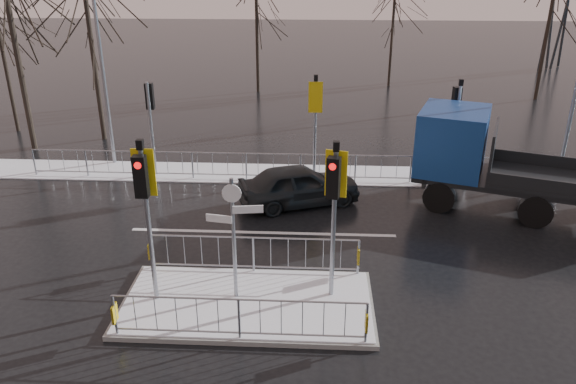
{
  "coord_description": "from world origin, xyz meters",
  "views": [
    {
      "loc": [
        1.57,
        -11.2,
        7.86
      ],
      "look_at": [
        0.82,
        2.78,
        1.8
      ],
      "focal_mm": 35.0,
      "sensor_mm": 36.0,
      "label": 1
    }
  ],
  "objects_px": {
    "car_far_lane": "(299,185)",
    "flatbed_truck": "(481,157)",
    "traffic_island": "(247,292)",
    "street_lamp_left": "(102,49)"
  },
  "relations": [
    {
      "from": "car_far_lane",
      "to": "street_lamp_left",
      "type": "height_order",
      "value": "street_lamp_left"
    },
    {
      "from": "flatbed_truck",
      "to": "traffic_island",
      "type": "bearing_deg",
      "value": -137.95
    },
    {
      "from": "car_far_lane",
      "to": "street_lamp_left",
      "type": "bearing_deg",
      "value": 44.28
    },
    {
      "from": "car_far_lane",
      "to": "street_lamp_left",
      "type": "xyz_separation_m",
      "value": [
        -7.44,
        3.55,
        3.8
      ]
    },
    {
      "from": "traffic_island",
      "to": "car_far_lane",
      "type": "height_order",
      "value": "traffic_island"
    },
    {
      "from": "traffic_island",
      "to": "car_far_lane",
      "type": "xyz_separation_m",
      "value": [
        1.03,
        5.94,
        0.3
      ]
    },
    {
      "from": "traffic_island",
      "to": "street_lamp_left",
      "type": "relative_size",
      "value": 0.73
    },
    {
      "from": "car_far_lane",
      "to": "flatbed_truck",
      "type": "relative_size",
      "value": 0.56
    },
    {
      "from": "traffic_island",
      "to": "flatbed_truck",
      "type": "distance_m",
      "value": 9.44
    },
    {
      "from": "flatbed_truck",
      "to": "street_lamp_left",
      "type": "height_order",
      "value": "street_lamp_left"
    }
  ]
}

